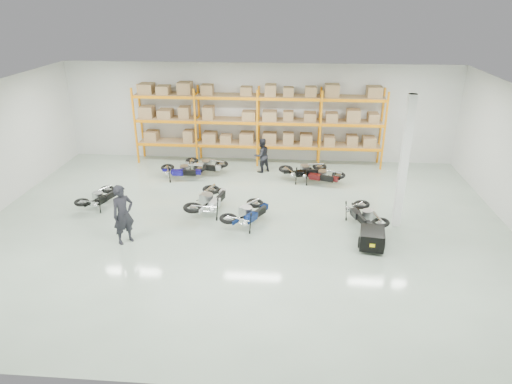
# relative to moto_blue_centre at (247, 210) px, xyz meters

# --- Properties ---
(room) EXTENTS (18.00, 18.00, 18.00)m
(room) POSITION_rel_moto_blue_centre_xyz_m (-0.12, -0.15, 1.70)
(room) COLOR #ACC0AD
(room) RESTS_ON ground
(pallet_rack) EXTENTS (11.28, 0.98, 3.62)m
(pallet_rack) POSITION_rel_moto_blue_centre_xyz_m (-0.12, 6.30, 1.70)
(pallet_rack) COLOR orange
(pallet_rack) RESTS_ON ground
(structural_column) EXTENTS (0.25, 0.25, 4.50)m
(structural_column) POSITION_rel_moto_blue_centre_xyz_m (5.08, 0.35, 1.70)
(structural_column) COLOR white
(structural_column) RESTS_ON ground
(moto_blue_centre) EXTENTS (1.71, 2.01, 1.17)m
(moto_blue_centre) POSITION_rel_moto_blue_centre_xyz_m (0.00, 0.00, 0.00)
(moto_blue_centre) COLOR #07184A
(moto_blue_centre) RESTS_ON ground
(moto_silver_left) EXTENTS (1.41, 2.17, 1.30)m
(moto_silver_left) POSITION_rel_moto_blue_centre_xyz_m (-1.48, 0.85, 0.06)
(moto_silver_left) COLOR silver
(moto_silver_left) RESTS_ON ground
(moto_black_far_left) EXTENTS (1.30, 1.77, 1.03)m
(moto_black_far_left) POSITION_rel_moto_blue_centre_xyz_m (-5.63, 0.99, -0.07)
(moto_black_far_left) COLOR black
(moto_black_far_left) RESTS_ON ground
(moto_touring_right) EXTENTS (1.34, 1.90, 1.11)m
(moto_touring_right) POSITION_rel_moto_blue_centre_xyz_m (3.99, 0.24, -0.03)
(moto_touring_right) COLOR black
(moto_touring_right) RESTS_ON ground
(trailer) EXTENTS (0.84, 1.56, 0.64)m
(trailer) POSITION_rel_moto_blue_centre_xyz_m (3.99, -1.36, -0.18)
(trailer) COLOR black
(trailer) RESTS_ON ground
(moto_back_a) EXTENTS (1.71, 0.88, 1.10)m
(moto_back_a) POSITION_rel_moto_blue_centre_xyz_m (-3.16, 3.98, -0.04)
(moto_back_a) COLOR navy
(moto_back_a) RESTS_ON ground
(moto_back_b) EXTENTS (1.88, 1.24, 1.12)m
(moto_back_b) POSITION_rel_moto_blue_centre_xyz_m (-2.35, 4.70, -0.03)
(moto_back_b) COLOR #AEB4B8
(moto_back_b) RESTS_ON ground
(moto_back_c) EXTENTS (1.99, 1.37, 1.17)m
(moto_back_c) POSITION_rel_moto_blue_centre_xyz_m (2.01, 4.30, 0.00)
(moto_back_c) COLOR black
(moto_back_c) RESTS_ON ground
(moto_back_d) EXTENTS (1.86, 1.36, 1.08)m
(moto_back_d) POSITION_rel_moto_blue_centre_xyz_m (2.69, 3.89, -0.04)
(moto_back_d) COLOR #420D0F
(moto_back_d) RESTS_ON ground
(person_left) EXTENTS (0.82, 0.84, 1.94)m
(person_left) POSITION_rel_moto_blue_centre_xyz_m (-3.75, -1.52, 0.42)
(person_left) COLOR black
(person_left) RESTS_ON ground
(person_back) EXTENTS (0.95, 0.92, 1.53)m
(person_back) POSITION_rel_moto_blue_centre_xyz_m (0.13, 5.10, 0.21)
(person_back) COLOR black
(person_back) RESTS_ON ground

